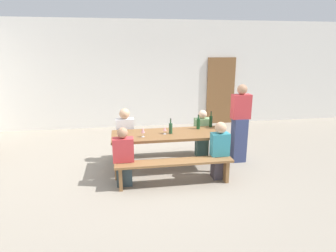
% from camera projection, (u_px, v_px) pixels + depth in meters
% --- Properties ---
extents(ground_plane, '(24.00, 24.00, 0.00)m').
position_uv_depth(ground_plane, '(168.00, 168.00, 5.83)').
color(ground_plane, gray).
extents(back_wall, '(14.00, 0.20, 3.20)m').
position_uv_depth(back_wall, '(149.00, 74.00, 8.76)').
color(back_wall, silver).
rests_on(back_wall, ground).
extents(wooden_door, '(0.90, 0.06, 2.10)m').
position_uv_depth(wooden_door, '(221.00, 91.00, 9.13)').
color(wooden_door, brown).
rests_on(wooden_door, ground).
extents(tasting_table, '(2.21, 0.83, 0.75)m').
position_uv_depth(tasting_table, '(168.00, 137.00, 5.65)').
color(tasting_table, brown).
rests_on(tasting_table, ground).
extents(bench_near, '(2.11, 0.30, 0.45)m').
position_uv_depth(bench_near, '(175.00, 166.00, 5.06)').
color(bench_near, olive).
rests_on(bench_near, ground).
extents(bench_far, '(2.11, 0.30, 0.45)m').
position_uv_depth(bench_far, '(163.00, 141.00, 6.42)').
color(bench_far, olive).
rests_on(bench_far, ground).
extents(wine_bottle_0, '(0.07, 0.07, 0.30)m').
position_uv_depth(wine_bottle_0, '(198.00, 123.00, 5.92)').
color(wine_bottle_0, '#194723').
rests_on(wine_bottle_0, tasting_table).
extents(wine_bottle_1, '(0.07, 0.07, 0.34)m').
position_uv_depth(wine_bottle_1, '(211.00, 121.00, 6.07)').
color(wine_bottle_1, '#143319').
rests_on(wine_bottle_1, tasting_table).
extents(wine_bottle_2, '(0.07, 0.07, 0.30)m').
position_uv_depth(wine_bottle_2, '(171.00, 128.00, 5.59)').
color(wine_bottle_2, '#234C2D').
rests_on(wine_bottle_2, tasting_table).
extents(wine_glass_0, '(0.08, 0.08, 0.18)m').
position_uv_depth(wine_glass_0, '(143.00, 130.00, 5.37)').
color(wine_glass_0, silver).
rests_on(wine_glass_0, tasting_table).
extents(wine_glass_1, '(0.07, 0.07, 0.15)m').
position_uv_depth(wine_glass_1, '(165.00, 129.00, 5.56)').
color(wine_glass_1, silver).
rests_on(wine_glass_1, tasting_table).
extents(seated_guest_near_0, '(0.36, 0.24, 1.06)m').
position_uv_depth(seated_guest_near_0, '(124.00, 158.00, 5.02)').
color(seated_guest_near_0, '#374950').
rests_on(seated_guest_near_0, ground).
extents(seated_guest_near_1, '(0.33, 0.24, 1.09)m').
position_uv_depth(seated_guest_near_1, '(220.00, 151.00, 5.30)').
color(seated_guest_near_1, '#3F3943').
rests_on(seated_guest_near_1, ground).
extents(seated_guest_far_0, '(0.38, 0.24, 1.16)m').
position_uv_depth(seated_guest_far_0, '(125.00, 136.00, 6.09)').
color(seated_guest_far_0, '#343F60').
rests_on(seated_guest_far_0, ground).
extents(seated_guest_far_1, '(0.35, 0.24, 1.07)m').
position_uv_depth(seated_guest_far_1, '(202.00, 135.00, 6.37)').
color(seated_guest_far_1, '#32524D').
rests_on(seated_guest_far_1, ground).
extents(standing_host, '(0.38, 0.24, 1.67)m').
position_uv_depth(standing_host, '(240.00, 125.00, 6.02)').
color(standing_host, navy).
rests_on(standing_host, ground).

